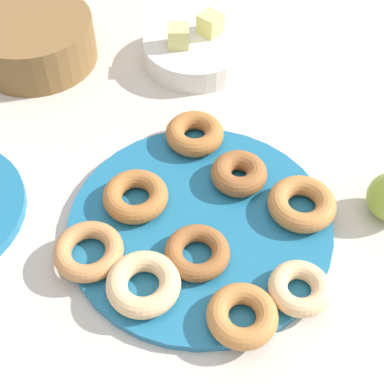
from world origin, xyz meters
The scene contains 15 objects.
ground_plane centered at (0.00, 0.00, 0.00)m, with size 2.40×2.40×0.00m, color beige.
donut_plate centered at (0.00, 0.00, 0.01)m, with size 0.36×0.36×0.01m, color #1E6B93.
donut_0 centered at (-0.07, 0.06, 0.03)m, with size 0.09×0.09×0.03m, color #AD6B33.
donut_1 centered at (-0.02, -0.05, 0.03)m, with size 0.09×0.09×0.02m, color #995B2D.
donut_2 centered at (0.07, -0.15, 0.03)m, with size 0.08×0.08×0.02m, color #EABC84.
donut_3 centered at (0.08, 0.05, 0.03)m, with size 0.08×0.08×0.03m, color #995B2D.
donut_4 centered at (0.05, 0.15, 0.03)m, with size 0.09×0.09×0.03m, color #AD6B33.
donut_5 centered at (-0.01, -0.16, 0.03)m, with size 0.09×0.09×0.03m, color #BC7A3D.
donut_6 centered at (0.14, -0.03, 0.03)m, with size 0.10×0.10×0.03m, color #BC7A3D.
donut_7 centered at (-0.10, -0.07, 0.03)m, with size 0.09×0.09×0.03m, color #EABC84.
donut_8 centered at (-0.16, 0.00, 0.03)m, with size 0.09×0.09×0.02m, color #C6844C.
basket centered at (-0.14, 0.46, 0.04)m, with size 0.22×0.22×0.08m, color brown.
fruit_bowl centered at (0.13, 0.35, 0.02)m, with size 0.19×0.19×0.04m, color silver.
melon_chunk_left centered at (0.10, 0.35, 0.06)m, with size 0.04×0.04×0.04m, color #DBD67A.
melon_chunk_right centered at (0.16, 0.36, 0.06)m, with size 0.04×0.04×0.04m, color #DBD67A.
Camera 1 is at (-0.17, -0.41, 0.62)m, focal length 51.27 mm.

